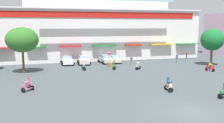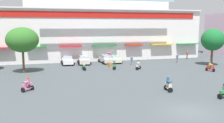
{
  "view_description": "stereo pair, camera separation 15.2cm",
  "coord_description": "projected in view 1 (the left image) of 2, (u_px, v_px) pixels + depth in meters",
  "views": [
    {
      "loc": [
        -11.46,
        -16.95,
        6.98
      ],
      "look_at": [
        -2.06,
        16.06,
        1.97
      ],
      "focal_mm": 39.75,
      "sensor_mm": 36.0,
      "label": 1
    },
    {
      "loc": [
        -11.31,
        -16.99,
        6.98
      ],
      "look_at": [
        -2.06,
        16.06,
        1.97
      ],
      "focal_mm": 39.75,
      "sensor_mm": 36.0,
      "label": 2
    }
  ],
  "objects": [
    {
      "name": "parked_car_1",
      "position": [
        84.0,
        60.0,
        44.97
      ],
      "size": [
        2.63,
        4.4,
        1.54
      ],
      "color": "beige",
      "rests_on": "ground"
    },
    {
      "name": "parked_car_3",
      "position": [
        115.0,
        59.0,
        46.73
      ],
      "size": [
        2.41,
        4.2,
        1.43
      ],
      "color": "beige",
      "rests_on": "ground"
    },
    {
      "name": "parked_car_0",
      "position": [
        67.0,
        60.0,
        44.59
      ],
      "size": [
        2.4,
        4.32,
        1.48
      ],
      "color": "white",
      "rests_on": "ground"
    },
    {
      "name": "parked_car_2",
      "position": [
        106.0,
        59.0,
        46.26
      ],
      "size": [
        2.52,
        4.48,
        1.52
      ],
      "color": "beige",
      "rests_on": "ground"
    },
    {
      "name": "pedestrian_1",
      "position": [
        177.0,
        58.0,
        46.84
      ],
      "size": [
        0.5,
        0.5,
        1.63
      ],
      "color": "slate",
      "rests_on": "ground"
    },
    {
      "name": "colonial_building",
      "position": [
        97.0,
        18.0,
        52.67
      ],
      "size": [
        42.89,
        14.74,
        19.26
      ],
      "color": "silver",
      "rests_on": "ground"
    },
    {
      "name": "scooter_rider_8",
      "position": [
        138.0,
        66.0,
        39.48
      ],
      "size": [
        1.25,
        1.36,
        1.51
      ],
      "color": "black",
      "rests_on": "ground"
    },
    {
      "name": "scooter_rider_3",
      "position": [
        84.0,
        66.0,
        38.95
      ],
      "size": [
        0.53,
        1.36,
        1.6
      ],
      "color": "black",
      "rests_on": "ground"
    },
    {
      "name": "balloon_vendor_cart",
      "position": [
        110.0,
        62.0,
        42.06
      ],
      "size": [
        0.82,
        1.03,
        2.54
      ],
      "color": "olive",
      "rests_on": "ground"
    },
    {
      "name": "scooter_rider_6",
      "position": [
        210.0,
        67.0,
        38.03
      ],
      "size": [
        0.98,
        1.43,
        1.51
      ],
      "color": "black",
      "rests_on": "ground"
    },
    {
      "name": "scooter_rider_7",
      "position": [
        114.0,
        65.0,
        39.63
      ],
      "size": [
        0.9,
        1.45,
        1.56
      ],
      "color": "black",
      "rests_on": "ground"
    },
    {
      "name": "plaza_tree_1",
      "position": [
        212.0,
        40.0,
        43.02
      ],
      "size": [
        3.9,
        4.05,
        6.43
      ],
      "color": "brown",
      "rests_on": "ground"
    },
    {
      "name": "plaza_tree_2",
      "position": [
        22.0,
        40.0,
        35.97
      ],
      "size": [
        4.69,
        4.22,
        6.74
      ],
      "color": "brown",
      "rests_on": "ground"
    },
    {
      "name": "scooter_rider_2",
      "position": [
        28.0,
        86.0,
        26.42
      ],
      "size": [
        1.35,
        1.25,
        1.5
      ],
      "color": "black",
      "rests_on": "ground"
    },
    {
      "name": "pedestrian_0",
      "position": [
        131.0,
        60.0,
        43.83
      ],
      "size": [
        0.52,
        0.52,
        1.65
      ],
      "color": "slate",
      "rests_on": "ground"
    },
    {
      "name": "scooter_rider_4",
      "position": [
        169.0,
        85.0,
        26.53
      ],
      "size": [
        0.65,
        1.37,
        1.6
      ],
      "color": "black",
      "rests_on": "ground"
    },
    {
      "name": "pedestrian_2",
      "position": [
        187.0,
        54.0,
        51.98
      ],
      "size": [
        0.42,
        0.42,
        1.63
      ],
      "color": "#1A2148",
      "rests_on": "ground"
    },
    {
      "name": "ground_plane",
      "position": [
        133.0,
        79.0,
        32.62
      ],
      "size": [
        128.0,
        128.0,
        0.0
      ],
      "primitive_type": "plane",
      "color": "#424A4E"
    }
  ]
}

